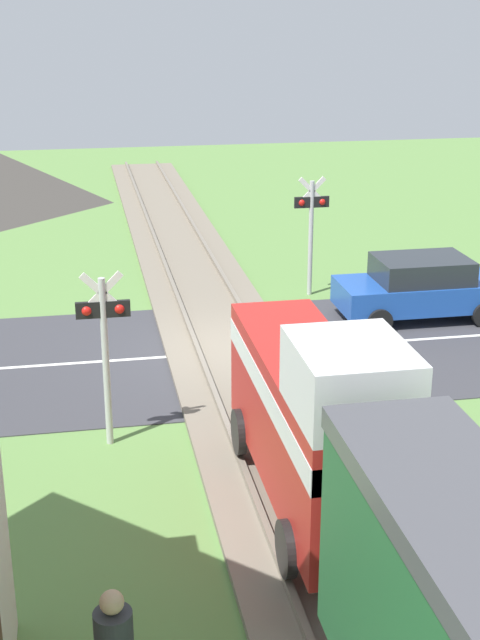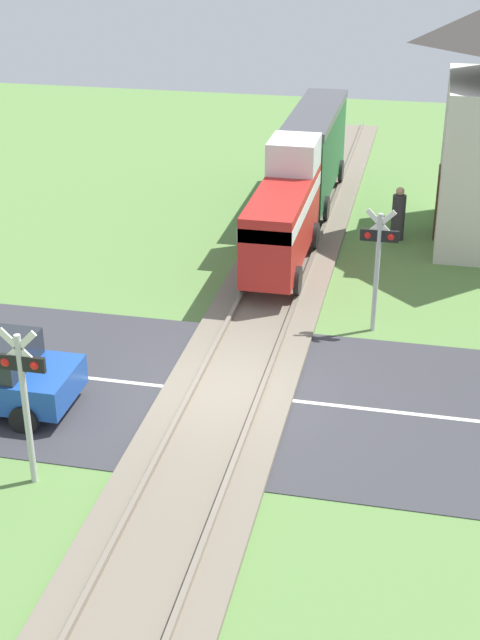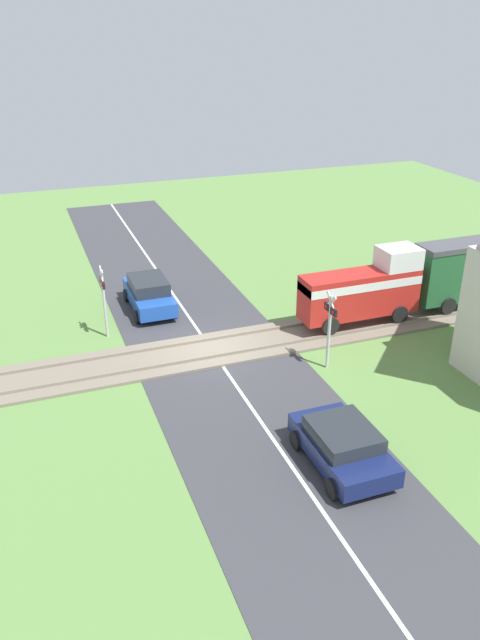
# 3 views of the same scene
# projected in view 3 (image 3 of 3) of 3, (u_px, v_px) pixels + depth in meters

# --- Properties ---
(ground_plane) EXTENTS (60.00, 60.00, 0.00)m
(ground_plane) POSITION_uv_depth(u_px,v_px,m) (212.00, 351.00, 25.23)
(ground_plane) COLOR #5B8442
(road_surface) EXTENTS (48.00, 6.40, 0.02)m
(road_surface) POSITION_uv_depth(u_px,v_px,m) (212.00, 351.00, 25.23)
(road_surface) COLOR #38383D
(road_surface) RESTS_ON ground_plane
(track_bed) EXTENTS (2.80, 48.00, 0.24)m
(track_bed) POSITION_uv_depth(u_px,v_px,m) (212.00, 350.00, 25.20)
(track_bed) COLOR #756B5B
(track_bed) RESTS_ON ground_plane
(train) EXTENTS (1.58, 12.17, 3.18)m
(train) POSITION_uv_depth(u_px,v_px,m) (431.00, 276.00, 27.62)
(train) COLOR red
(train) RESTS_ON track_bed
(car_near_crossing) EXTENTS (3.98, 1.88, 1.53)m
(car_near_crossing) POSITION_uv_depth(u_px,v_px,m) (149.00, 293.00, 28.60)
(car_near_crossing) COLOR #1E4CA8
(car_near_crossing) RESTS_ON ground_plane
(car_far_side) EXTENTS (3.69, 2.07, 1.34)m
(car_far_side) POSITION_uv_depth(u_px,v_px,m) (342.00, 445.00, 18.46)
(car_far_side) COLOR #141E4C
(car_far_side) RESTS_ON ground_plane
(crossing_signal_west_approach) EXTENTS (0.90, 0.18, 3.11)m
(crossing_signal_west_approach) POSITION_uv_depth(u_px,v_px,m) (103.00, 293.00, 25.55)
(crossing_signal_west_approach) COLOR #B7B7B7
(crossing_signal_west_approach) RESTS_ON ground_plane
(crossing_signal_east_approach) EXTENTS (0.90, 0.18, 3.11)m
(crossing_signal_east_approach) POSITION_uv_depth(u_px,v_px,m) (330.00, 321.00, 23.19)
(crossing_signal_east_approach) COLOR #B7B7B7
(crossing_signal_east_approach) RESTS_ON ground_plane
(pedestrian_by_station) EXTENTS (0.41, 0.41, 1.65)m
(pedestrian_by_station) POSITION_uv_depth(u_px,v_px,m) (471.00, 327.00, 25.55)
(pedestrian_by_station) COLOR #333338
(pedestrian_by_station) RESTS_ON ground_plane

